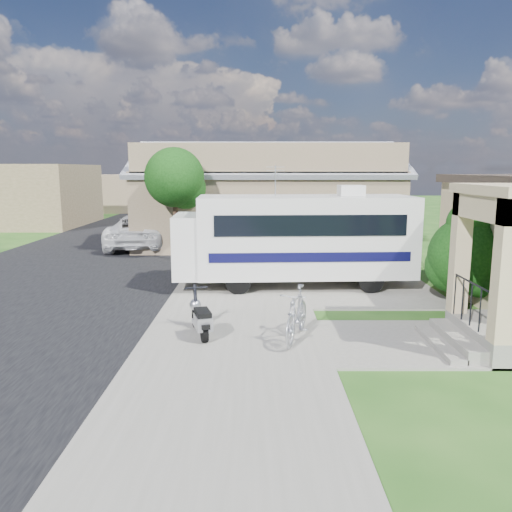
{
  "coord_description": "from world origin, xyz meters",
  "views": [
    {
      "loc": [
        -0.46,
        -11.27,
        3.7
      ],
      "look_at": [
        -0.5,
        2.5,
        1.3
      ],
      "focal_mm": 35.0,
      "sensor_mm": 36.0,
      "label": 1
    }
  ],
  "objects_px": {
    "shrub": "(470,252)",
    "pickup_truck": "(141,231)",
    "scooter": "(200,318)",
    "motorhome": "(296,236)",
    "van": "(162,216)",
    "garden_hose": "(439,327)",
    "bicycle": "(297,317)"
  },
  "relations": [
    {
      "from": "shrub",
      "to": "pickup_truck",
      "type": "bearing_deg",
      "value": 137.75
    },
    {
      "from": "bicycle",
      "to": "garden_hose",
      "type": "distance_m",
      "value": 3.53
    },
    {
      "from": "scooter",
      "to": "garden_hose",
      "type": "height_order",
      "value": "scooter"
    },
    {
      "from": "bicycle",
      "to": "garden_hose",
      "type": "xyz_separation_m",
      "value": [
        3.39,
        0.83,
        -0.49
      ]
    },
    {
      "from": "scooter",
      "to": "bicycle",
      "type": "distance_m",
      "value": 2.12
    },
    {
      "from": "scooter",
      "to": "garden_hose",
      "type": "relative_size",
      "value": 4.24
    },
    {
      "from": "shrub",
      "to": "garden_hose",
      "type": "height_order",
      "value": "shrub"
    },
    {
      "from": "bicycle",
      "to": "van",
      "type": "height_order",
      "value": "van"
    },
    {
      "from": "motorhome",
      "to": "scooter",
      "type": "bearing_deg",
      "value": -119.4
    },
    {
      "from": "motorhome",
      "to": "pickup_truck",
      "type": "relative_size",
      "value": 1.31
    },
    {
      "from": "garden_hose",
      "to": "motorhome",
      "type": "bearing_deg",
      "value": 124.83
    },
    {
      "from": "shrub",
      "to": "scooter",
      "type": "relative_size",
      "value": 1.92
    },
    {
      "from": "shrub",
      "to": "garden_hose",
      "type": "bearing_deg",
      "value": -125.01
    },
    {
      "from": "bicycle",
      "to": "shrub",
      "type": "bearing_deg",
      "value": 48.46
    },
    {
      "from": "shrub",
      "to": "van",
      "type": "relative_size",
      "value": 0.48
    },
    {
      "from": "scooter",
      "to": "bicycle",
      "type": "height_order",
      "value": "bicycle"
    },
    {
      "from": "shrub",
      "to": "bicycle",
      "type": "relative_size",
      "value": 1.51
    },
    {
      "from": "motorhome",
      "to": "garden_hose",
      "type": "relative_size",
      "value": 20.97
    },
    {
      "from": "bicycle",
      "to": "garden_hose",
      "type": "height_order",
      "value": "bicycle"
    },
    {
      "from": "motorhome",
      "to": "garden_hose",
      "type": "xyz_separation_m",
      "value": [
        3.03,
        -4.35,
        -1.54
      ]
    },
    {
      "from": "motorhome",
      "to": "van",
      "type": "relative_size",
      "value": 1.24
    },
    {
      "from": "motorhome",
      "to": "van",
      "type": "bearing_deg",
      "value": 112.09
    },
    {
      "from": "van",
      "to": "garden_hose",
      "type": "bearing_deg",
      "value": -64.89
    },
    {
      "from": "pickup_truck",
      "to": "scooter",
      "type": "bearing_deg",
      "value": 104.63
    },
    {
      "from": "shrub",
      "to": "motorhome",
      "type": "bearing_deg",
      "value": 154.87
    },
    {
      "from": "shrub",
      "to": "pickup_truck",
      "type": "height_order",
      "value": "shrub"
    },
    {
      "from": "pickup_truck",
      "to": "garden_hose",
      "type": "relative_size",
      "value": 15.98
    },
    {
      "from": "scooter",
      "to": "pickup_truck",
      "type": "bearing_deg",
      "value": 91.44
    },
    {
      "from": "van",
      "to": "scooter",
      "type": "bearing_deg",
      "value": -79.3
    },
    {
      "from": "van",
      "to": "motorhome",
      "type": "bearing_deg",
      "value": -67.25
    },
    {
      "from": "motorhome",
      "to": "scooter",
      "type": "height_order",
      "value": "motorhome"
    },
    {
      "from": "motorhome",
      "to": "bicycle",
      "type": "height_order",
      "value": "motorhome"
    }
  ]
}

